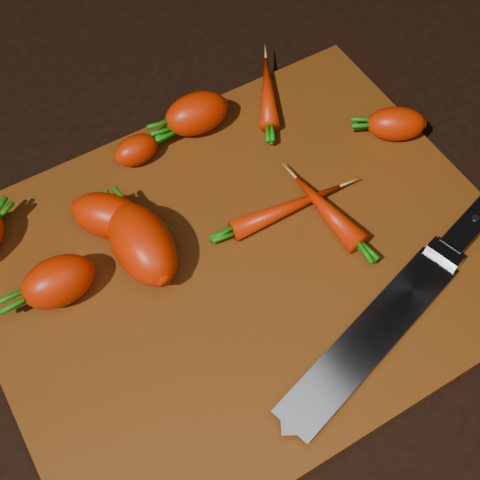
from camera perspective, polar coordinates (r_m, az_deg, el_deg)
ground at (r=0.67m, az=0.44°, el=-2.23°), size 2.00×2.00×0.01m
cutting_board at (r=0.66m, az=0.45°, el=-1.75°), size 0.50×0.40×0.01m
carrot_1 at (r=0.63m, az=-15.27°, el=-3.44°), size 0.07×0.05×0.05m
carrot_2 at (r=0.66m, az=-11.08°, el=2.01°), size 0.09×0.09×0.04m
carrot_3 at (r=0.63m, az=-8.32°, el=-0.34°), size 0.06×0.09×0.06m
carrot_4 at (r=0.73m, az=-3.73°, el=10.71°), size 0.07×0.05×0.04m
carrot_5 at (r=0.72m, az=-8.87°, el=7.59°), size 0.05×0.03×0.03m
carrot_6 at (r=0.75m, az=13.18°, el=9.63°), size 0.07×0.06×0.04m
carrot_7 at (r=0.77m, az=2.38°, el=12.56°), size 0.07×0.10×0.02m
carrot_8 at (r=0.67m, az=4.06°, el=2.72°), size 0.12×0.03×0.02m
carrot_9 at (r=0.67m, az=7.42°, el=2.53°), size 0.03×0.10×0.03m
knife at (r=0.62m, az=12.24°, el=-6.80°), size 0.36×0.13×0.02m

